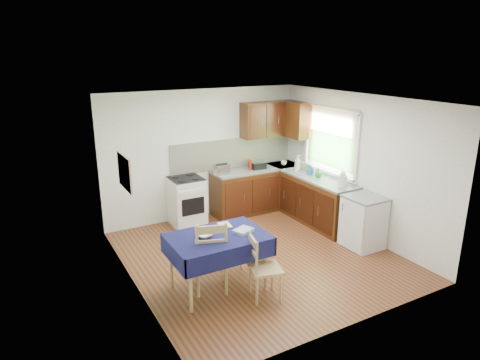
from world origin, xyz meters
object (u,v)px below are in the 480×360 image
chair_near (262,266)px  toaster (222,169)px  chair_far (211,254)px  dish_rack (307,172)px  sandwich_press (258,165)px  dining_table (218,243)px  kettle (343,180)px

chair_near → toaster: (0.83, 2.82, 0.52)m
chair_far → dish_rack: dish_rack is taller
sandwich_press → dish_rack: dish_rack is taller
toaster → dish_rack: toaster is taller
dining_table → toaster: bearing=86.6°
chair_near → kettle: 2.64m
sandwich_press → chair_near: bearing=-141.5°
chair_far → sandwich_press: size_ratio=3.69×
toaster → dish_rack: 1.65m
dish_rack → kettle: bearing=-90.4°
dining_table → sandwich_press: (2.05, 2.33, 0.29)m
kettle → sandwich_press: bearing=111.5°
dining_table → chair_far: (-0.12, -0.02, -0.13)m
dish_rack → toaster: bearing=152.0°
kettle → dining_table: bearing=-167.6°
chair_near → chair_far: bearing=61.0°
chair_far → sandwich_press: (2.17, 2.35, 0.42)m
chair_far → toaster: toaster is taller
chair_far → chair_near: bearing=155.4°
chair_near → dining_table: bearing=52.6°
dining_table → toaster: 2.64m
dish_rack → chair_far: bearing=-152.1°
kettle → dish_rack: bearing=91.1°
chair_far → toaster: (1.35, 2.33, 0.44)m
dish_rack → kettle: (0.02, -0.98, 0.10)m
chair_near → sandwich_press: sandwich_press is taller
dish_rack → sandwich_press: bearing=129.8°
dish_rack → dining_table: bearing=-151.2°
toaster → dish_rack: size_ratio=0.66×
sandwich_press → kettle: size_ratio=1.05×
chair_near → sandwich_press: bearing=-15.7°
chair_far → chair_near: chair_far is taller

